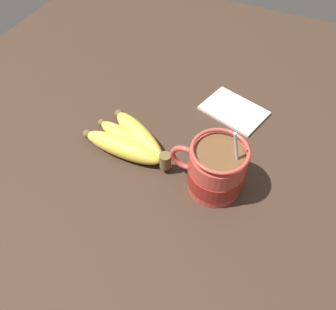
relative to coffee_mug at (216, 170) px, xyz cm
name	(u,v)px	position (x,y,z in cm)	size (l,w,h in cm)	color
table	(197,179)	(3.20, -1.06, -5.96)	(124.57, 124.57, 3.31)	#332319
coffee_mug	(216,170)	(0.00, 0.00, 0.00)	(12.70, 9.20, 13.86)	#B23D33
banana_bunch	(130,141)	(16.59, -1.55, -2.47)	(17.91, 10.90, 4.19)	brown
napkin	(234,111)	(2.10, -18.81, -4.01)	(14.16, 11.73, 0.60)	beige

